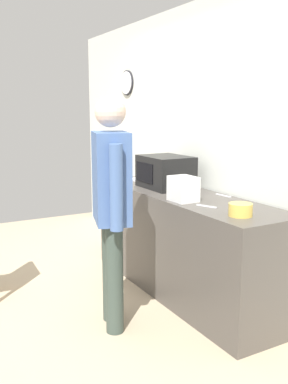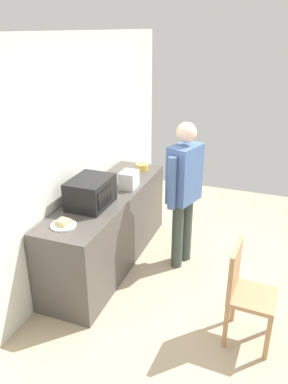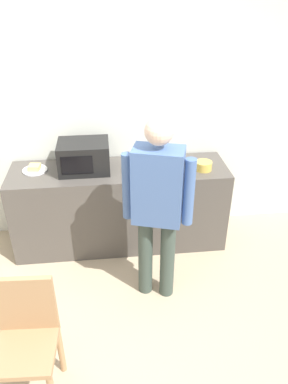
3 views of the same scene
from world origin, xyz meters
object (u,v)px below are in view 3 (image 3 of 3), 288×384
object	(u,v)px
toaster	(145,167)
wooden_chair	(27,336)
spoon_utensil	(140,157)
salad_bowl	(204,166)
person_standing	(158,201)
sandwich_plate	(35,169)
microwave	(84,156)
fork_utensil	(170,172)

from	to	relation	value
toaster	wooden_chair	world-z (taller)	toaster
spoon_utensil	wooden_chair	bearing A→B (deg)	-116.70
spoon_utensil	wooden_chair	size ratio (longest dim) A/B	0.18
salad_bowl	person_standing	bearing A→B (deg)	-128.66
sandwich_plate	spoon_utensil	world-z (taller)	sandwich_plate
microwave	salad_bowl	size ratio (longest dim) A/B	3.01
microwave	sandwich_plate	distance (m)	0.52
spoon_utensil	toaster	bearing A→B (deg)	-89.43
person_standing	wooden_chair	size ratio (longest dim) A/B	1.83
salad_bowl	spoon_utensil	bearing A→B (deg)	150.06
sandwich_plate	salad_bowl	bearing A→B (deg)	-5.49
wooden_chair	spoon_utensil	bearing A→B (deg)	63.30
toaster	fork_utensil	size ratio (longest dim) A/B	1.29
salad_bowl	toaster	distance (m)	0.61
salad_bowl	spoon_utensil	distance (m)	0.71
sandwich_plate	person_standing	xyz separation A→B (m)	(1.12, -0.88, 0.08)
toaster	person_standing	xyz separation A→B (m)	(0.03, -0.65, 0.00)
sandwich_plate	wooden_chair	distance (m)	1.76
microwave	fork_utensil	distance (m)	0.87
toaster	sandwich_plate	bearing A→B (deg)	168.13
fork_utensil	spoon_utensil	xyz separation A→B (m)	(-0.27, 0.38, 0.00)
salad_bowl	wooden_chair	bearing A→B (deg)	-135.39
salad_bowl	wooden_chair	size ratio (longest dim) A/B	0.18
person_standing	microwave	bearing A→B (deg)	126.25
toaster	fork_utensil	xyz separation A→B (m)	(0.26, 0.04, -0.10)
sandwich_plate	fork_utensil	distance (m)	1.36
salad_bowl	fork_utensil	xyz separation A→B (m)	(-0.35, -0.03, -0.04)
sandwich_plate	spoon_utensil	distance (m)	1.10
microwave	fork_utensil	size ratio (longest dim) A/B	2.94
salad_bowl	fork_utensil	size ratio (longest dim) A/B	0.98
sandwich_plate	fork_utensil	xyz separation A→B (m)	(1.35, -0.19, -0.02)
fork_utensil	wooden_chair	world-z (taller)	wooden_chair
microwave	salad_bowl	distance (m)	1.20
sandwich_plate	fork_utensil	bearing A→B (deg)	-8.04
spoon_utensil	person_standing	xyz separation A→B (m)	(0.04, -1.07, 0.10)
toaster	fork_utensil	bearing A→B (deg)	8.29
sandwich_plate	salad_bowl	distance (m)	1.70
toaster	salad_bowl	bearing A→B (deg)	6.14
spoon_utensil	person_standing	bearing A→B (deg)	-87.92
toaster	person_standing	distance (m)	0.65
toaster	spoon_utensil	world-z (taller)	toaster
sandwich_plate	toaster	xyz separation A→B (m)	(1.09, -0.23, 0.08)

